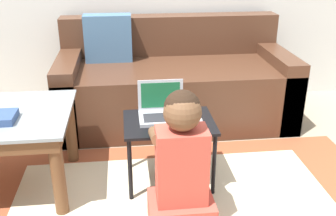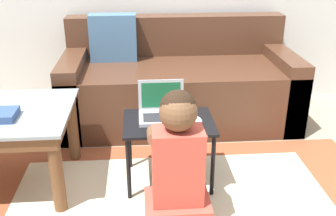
# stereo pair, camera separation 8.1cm
# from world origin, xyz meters

# --- Properties ---
(ground_plane) EXTENTS (16.00, 16.00, 0.00)m
(ground_plane) POSITION_xyz_m (0.00, 0.00, 0.00)
(ground_plane) COLOR gray
(area_rug) EXTENTS (2.46, 1.30, 0.01)m
(area_rug) POSITION_xyz_m (0.00, -0.09, 0.00)
(area_rug) COLOR #9E4C2D
(area_rug) RESTS_ON ground_plane
(couch) EXTENTS (1.76, 0.83, 0.82)m
(couch) POSITION_xyz_m (0.14, 1.04, 0.29)
(couch) COLOR #4C2D1E
(couch) RESTS_ON ground_plane
(laptop_desk) EXTENTS (0.51, 0.37, 0.40)m
(laptop_desk) POSITION_xyz_m (0.00, 0.12, 0.35)
(laptop_desk) COLOR black
(laptop_desk) RESTS_ON ground_plane
(laptop) EXTENTS (0.26, 0.20, 0.21)m
(laptop) POSITION_xyz_m (-0.04, 0.17, 0.43)
(laptop) COLOR #B7BCC6
(laptop) RESTS_ON laptop_desk
(computer_mouse) EXTENTS (0.06, 0.10, 0.04)m
(computer_mouse) POSITION_xyz_m (0.15, 0.07, 0.42)
(computer_mouse) COLOR silver
(computer_mouse) RESTS_ON laptop_desk
(person_seated) EXTENTS (0.32, 0.38, 0.74)m
(person_seated) POSITION_xyz_m (0.01, -0.29, 0.35)
(person_seated) COLOR #CC4C3D
(person_seated) RESTS_ON ground_plane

